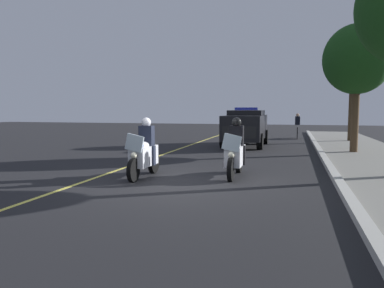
{
  "coord_description": "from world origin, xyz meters",
  "views": [
    {
      "loc": [
        9.29,
        2.98,
        1.96
      ],
      "look_at": [
        -1.71,
        0.0,
        0.9
      ],
      "focal_mm": 35.15,
      "sensor_mm": 36.0,
      "label": 1
    }
  ],
  "objects_px": {
    "police_motorcycle_lead_left": "(144,153)",
    "tree_far_back": "(357,60)",
    "cyclist_background": "(297,126)",
    "tree_behind_suv": "(353,68)",
    "police_suv": "(246,126)",
    "police_motorcycle_lead_right": "(235,153)"
  },
  "relations": [
    {
      "from": "police_motorcycle_lead_right",
      "to": "police_suv",
      "type": "xyz_separation_m",
      "value": [
        -9.21,
        -0.84,
        0.37
      ]
    },
    {
      "from": "tree_far_back",
      "to": "cyclist_background",
      "type": "bearing_deg",
      "value": -164.38
    },
    {
      "from": "police_motorcycle_lead_left",
      "to": "tree_far_back",
      "type": "relative_size",
      "value": 0.39
    },
    {
      "from": "tree_far_back",
      "to": "tree_behind_suv",
      "type": "height_order",
      "value": "tree_far_back"
    },
    {
      "from": "police_motorcycle_lead_right",
      "to": "cyclist_background",
      "type": "relative_size",
      "value": 1.22
    },
    {
      "from": "police_suv",
      "to": "tree_far_back",
      "type": "bearing_deg",
      "value": 65.05
    },
    {
      "from": "police_motorcycle_lead_left",
      "to": "police_suv",
      "type": "height_order",
      "value": "police_suv"
    },
    {
      "from": "cyclist_background",
      "to": "tree_far_back",
      "type": "bearing_deg",
      "value": 15.62
    },
    {
      "from": "police_motorcycle_lead_left",
      "to": "tree_behind_suv",
      "type": "relative_size",
      "value": 0.39
    },
    {
      "from": "police_motorcycle_lead_left",
      "to": "police_suv",
      "type": "distance_m",
      "value": 10.13
    },
    {
      "from": "police_suv",
      "to": "police_motorcycle_lead_left",
      "type": "bearing_deg",
      "value": -9.52
    },
    {
      "from": "police_motorcycle_lead_left",
      "to": "police_motorcycle_lead_right",
      "type": "xyz_separation_m",
      "value": [
        -0.78,
        2.51,
        0.0
      ]
    },
    {
      "from": "police_motorcycle_lead_right",
      "to": "tree_behind_suv",
      "type": "bearing_deg",
      "value": 159.7
    },
    {
      "from": "police_suv",
      "to": "tree_far_back",
      "type": "xyz_separation_m",
      "value": [
        2.33,
        5.01,
        3.0
      ]
    },
    {
      "from": "tree_behind_suv",
      "to": "police_suv",
      "type": "bearing_deg",
      "value": -55.25
    },
    {
      "from": "tree_behind_suv",
      "to": "police_motorcycle_lead_right",
      "type": "bearing_deg",
      "value": -20.3
    },
    {
      "from": "police_motorcycle_lead_left",
      "to": "tree_behind_suv",
      "type": "height_order",
      "value": "tree_behind_suv"
    },
    {
      "from": "cyclist_background",
      "to": "police_motorcycle_lead_right",
      "type": "bearing_deg",
      "value": -6.97
    },
    {
      "from": "police_motorcycle_lead_right",
      "to": "police_suv",
      "type": "height_order",
      "value": "police_suv"
    },
    {
      "from": "police_motorcycle_lead_left",
      "to": "tree_behind_suv",
      "type": "distance_m",
      "value": 16.2
    },
    {
      "from": "tree_behind_suv",
      "to": "tree_far_back",
      "type": "bearing_deg",
      "value": -6.32
    },
    {
      "from": "cyclist_background",
      "to": "tree_behind_suv",
      "type": "bearing_deg",
      "value": 56.43
    }
  ]
}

